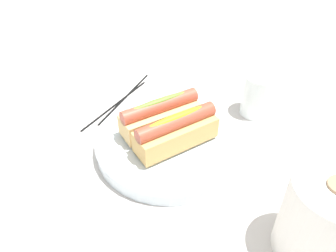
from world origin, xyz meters
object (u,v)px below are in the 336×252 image
(paper_towel_roll, at_px, (324,220))
(chopstick_near, at_px, (115,104))
(chopstick_far, at_px, (125,97))
(hotdog_back, at_px, (176,131))
(serving_bowl, at_px, (168,140))
(hotdog_front, at_px, (160,115))
(water_glass, at_px, (258,96))

(paper_towel_roll, relative_size, chopstick_near, 0.61)
(paper_towel_roll, bearing_deg, chopstick_far, -85.02)
(hotdog_back, xyz_separation_m, paper_towel_roll, (-0.05, 0.26, 0.01))
(paper_towel_roll, bearing_deg, serving_bowl, -79.74)
(serving_bowl, distance_m, chopstick_near, 0.18)
(chopstick_far, bearing_deg, paper_towel_roll, 63.10)
(hotdog_back, distance_m, paper_towel_roll, 0.26)
(hotdog_front, distance_m, chopstick_far, 0.17)
(serving_bowl, bearing_deg, hotdog_front, -92.33)
(hotdog_front, xyz_separation_m, paper_towel_roll, (-0.05, 0.31, 0.01))
(hotdog_front, relative_size, chopstick_near, 0.69)
(water_glass, height_order, chopstick_far, water_glass)
(serving_bowl, relative_size, chopstick_far, 1.25)
(hotdog_front, bearing_deg, hotdog_back, 87.67)
(hotdog_front, xyz_separation_m, chopstick_far, (-0.01, -0.16, -0.06))
(serving_bowl, distance_m, hotdog_front, 0.05)
(chopstick_near, relative_size, chopstick_far, 1.00)
(chopstick_near, height_order, chopstick_far, same)
(hotdog_back, bearing_deg, paper_towel_roll, 101.56)
(hotdog_back, xyz_separation_m, chopstick_far, (-0.01, -0.22, -0.06))
(serving_bowl, relative_size, hotdog_back, 1.81)
(hotdog_back, relative_size, water_glass, 1.68)
(chopstick_near, bearing_deg, chopstick_far, 177.71)
(serving_bowl, height_order, hotdog_back, hotdog_back)
(water_glass, distance_m, chopstick_near, 0.31)
(hotdog_front, xyz_separation_m, hotdog_back, (0.00, 0.05, 0.00))
(paper_towel_roll, bearing_deg, hotdog_back, -78.44)
(serving_bowl, xyz_separation_m, water_glass, (-0.22, 0.01, 0.02))
(paper_towel_roll, bearing_deg, chopstick_near, -81.26)
(water_glass, height_order, chopstick_near, water_glass)
(serving_bowl, height_order, chopstick_near, serving_bowl)
(serving_bowl, distance_m, chopstick_far, 0.19)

